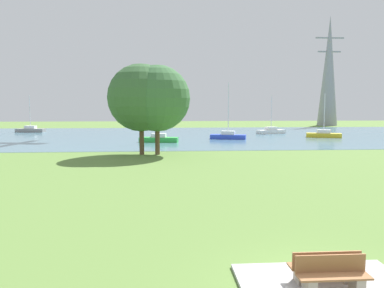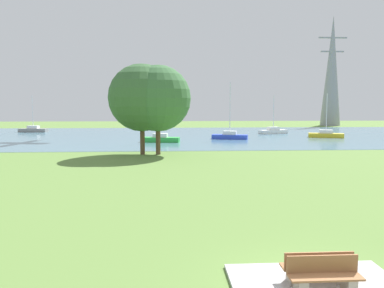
% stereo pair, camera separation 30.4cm
% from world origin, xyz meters
% --- Properties ---
extents(ground_plane, '(160.00, 160.00, 0.00)m').
position_xyz_m(ground_plane, '(0.00, 22.00, 0.00)').
color(ground_plane, olive).
extents(bench_facing_water, '(1.80, 0.48, 0.89)m').
position_xyz_m(bench_facing_water, '(0.00, 0.27, 0.47)').
color(bench_facing_water, '#A89989').
rests_on(bench_facing_water, concrete_pad).
extents(bench_facing_inland, '(1.80, 0.48, 0.89)m').
position_xyz_m(bench_facing_inland, '(0.00, -0.27, 0.47)').
color(bench_facing_inland, '#A89989').
rests_on(bench_facing_inland, concrete_pad).
extents(water_surface, '(140.00, 40.00, 0.02)m').
position_xyz_m(water_surface, '(0.00, 50.00, 0.01)').
color(water_surface, slate).
rests_on(water_surface, ground).
extents(sailboat_gray, '(4.96, 2.14, 6.23)m').
position_xyz_m(sailboat_gray, '(-26.83, 59.11, 0.45)').
color(sailboat_gray, gray).
rests_on(sailboat_gray, water_surface).
extents(sailboat_yellow, '(5.03, 2.98, 6.27)m').
position_xyz_m(sailboat_yellow, '(18.77, 45.12, 0.45)').
color(sailboat_yellow, yellow).
rests_on(sailboat_yellow, water_surface).
extents(sailboat_white, '(5.02, 3.05, 6.18)m').
position_xyz_m(sailboat_white, '(13.20, 52.78, 0.45)').
color(sailboat_white, white).
rests_on(sailboat_white, water_surface).
extents(sailboat_green, '(4.98, 2.26, 7.66)m').
position_xyz_m(sailboat_green, '(-4.77, 39.72, 0.47)').
color(sailboat_green, green).
rests_on(sailboat_green, water_surface).
extents(sailboat_blue, '(5.03, 2.80, 7.70)m').
position_xyz_m(sailboat_blue, '(4.64, 43.47, 0.47)').
color(sailboat_blue, blue).
rests_on(sailboat_blue, water_surface).
extents(tree_east_far, '(6.31, 6.31, 8.51)m').
position_xyz_m(tree_east_far, '(-6.21, 27.72, 5.34)').
color(tree_east_far, brown).
rests_on(tree_east_far, ground).
extents(tree_mid_shore, '(6.21, 6.21, 8.40)m').
position_xyz_m(tree_mid_shore, '(-4.73, 27.60, 5.28)').
color(tree_mid_shore, brown).
rests_on(tree_mid_shore, ground).
extents(electricity_pylon, '(6.40, 4.40, 24.27)m').
position_xyz_m(electricity_pylon, '(32.74, 76.74, 12.15)').
color(electricity_pylon, gray).
rests_on(electricity_pylon, ground).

